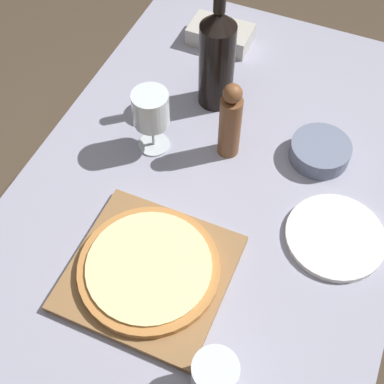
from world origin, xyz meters
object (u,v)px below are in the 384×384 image
(pepper_mill, at_px, (230,122))
(wine_glass, at_px, (151,111))
(wine_bottle, at_px, (217,58))
(pizza, at_px, (149,268))
(small_bowl, at_px, (320,151))

(pepper_mill, height_order, wine_glass, pepper_mill)
(wine_bottle, bearing_deg, wine_glass, -111.55)
(wine_bottle, bearing_deg, pizza, -82.99)
(wine_bottle, relative_size, small_bowl, 2.37)
(pizza, xyz_separation_m, wine_bottle, (-0.06, 0.52, 0.11))
(pizza, height_order, wine_glass, wine_glass)
(wine_bottle, bearing_deg, small_bowl, -14.99)
(wine_bottle, relative_size, pepper_mill, 1.59)
(pizza, height_order, pepper_mill, pepper_mill)
(pizza, distance_m, pepper_mill, 0.38)
(pizza, xyz_separation_m, small_bowl, (0.24, 0.44, -0.01))
(pepper_mill, xyz_separation_m, small_bowl, (0.21, 0.07, -0.08))
(pepper_mill, bearing_deg, wine_glass, -162.18)
(pizza, bearing_deg, pepper_mill, 85.68)
(pepper_mill, xyz_separation_m, wine_glass, (-0.17, -0.06, 0.02))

